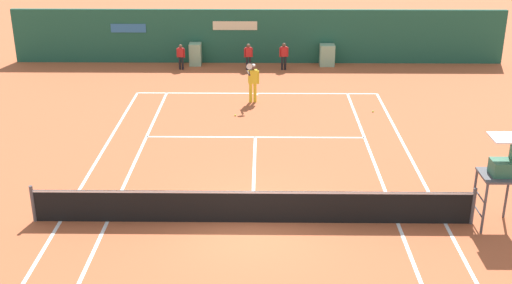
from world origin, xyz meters
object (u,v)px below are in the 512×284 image
(player_on_baseline, at_px, (253,80))
(ball_kid_left_post, at_px, (284,54))
(tennis_ball_near_service_line, at_px, (235,115))
(umpire_chair, at_px, (501,170))
(tennis_ball_by_sideline, at_px, (373,111))
(ball_kid_right_post, at_px, (248,55))
(ball_kid_centre_post, at_px, (181,55))

(player_on_baseline, height_order, ball_kid_left_post, player_on_baseline)
(tennis_ball_near_service_line, bearing_deg, player_on_baseline, 69.11)
(tennis_ball_near_service_line, bearing_deg, umpire_chair, -49.75)
(ball_kid_left_post, bearing_deg, umpire_chair, 98.36)
(umpire_chair, xyz_separation_m, tennis_ball_by_sideline, (-1.83, 9.28, -1.60))
(ball_kid_right_post, bearing_deg, tennis_ball_by_sideline, 118.10)
(player_on_baseline, bearing_deg, tennis_ball_by_sideline, 155.48)
(tennis_ball_near_service_line, bearing_deg, ball_kid_left_post, 72.90)
(tennis_ball_by_sideline, bearing_deg, player_on_baseline, 165.88)
(tennis_ball_by_sideline, bearing_deg, ball_kid_left_post, 118.53)
(player_on_baseline, height_order, tennis_ball_near_service_line, player_on_baseline)
(ball_kid_right_post, distance_m, tennis_ball_by_sideline, 8.26)
(player_on_baseline, distance_m, ball_kid_centre_post, 6.30)
(ball_kid_left_post, distance_m, tennis_ball_by_sideline, 7.28)
(ball_kid_left_post, height_order, tennis_ball_near_service_line, ball_kid_left_post)
(ball_kid_centre_post, xyz_separation_m, tennis_ball_by_sideline, (8.55, -6.36, -0.70))
(ball_kid_left_post, distance_m, tennis_ball_near_service_line, 7.25)
(player_on_baseline, relative_size, tennis_ball_near_service_line, 27.50)
(umpire_chair, height_order, tennis_ball_by_sideline, umpire_chair)
(ball_kid_centre_post, height_order, tennis_ball_by_sideline, ball_kid_centre_post)
(ball_kid_centre_post, height_order, ball_kid_left_post, ball_kid_left_post)
(ball_kid_right_post, bearing_deg, tennis_ball_near_service_line, 75.73)
(umpire_chair, bearing_deg, player_on_baseline, 32.65)
(umpire_chair, relative_size, player_on_baseline, 1.38)
(ball_kid_left_post, bearing_deg, player_on_baseline, 63.92)
(umpire_chair, bearing_deg, ball_kid_right_post, 24.23)
(player_on_baseline, distance_m, ball_kid_right_post, 5.14)
(umpire_chair, distance_m, player_on_baseline, 12.51)
(umpire_chair, distance_m, ball_kid_centre_post, 18.80)
(ball_kid_centre_post, xyz_separation_m, tennis_ball_near_service_line, (2.97, -6.89, -0.70))
(umpire_chair, bearing_deg, ball_kid_left_post, 18.69)
(ball_kid_right_post, xyz_separation_m, ball_kid_centre_post, (-3.34, -0.00, -0.03))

